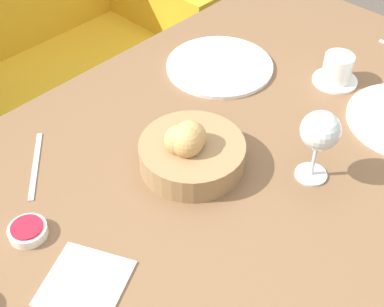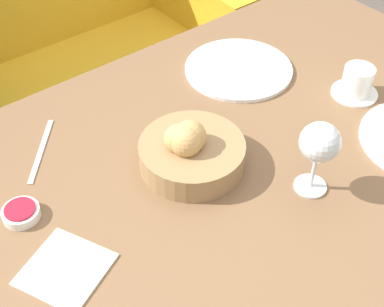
# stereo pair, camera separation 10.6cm
# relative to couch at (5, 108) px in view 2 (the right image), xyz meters

# --- Properties ---
(dining_table) EXTENTS (1.55, 0.92, 0.77)m
(dining_table) POSITION_rel_couch_xyz_m (0.10, -1.05, 0.36)
(dining_table) COLOR brown
(dining_table) RESTS_ON ground_plane
(couch) EXTENTS (1.76, 0.70, 0.88)m
(couch) POSITION_rel_couch_xyz_m (0.00, 0.00, 0.00)
(couch) COLOR gold
(couch) RESTS_ON ground_plane
(bread_basket) EXTENTS (0.21, 0.21, 0.11)m
(bread_basket) POSITION_rel_couch_xyz_m (0.06, -1.00, 0.49)
(bread_basket) COLOR #99754C
(bread_basket) RESTS_ON dining_table
(plate_far_center) EXTENTS (0.27, 0.27, 0.01)m
(plate_far_center) POSITION_rel_couch_xyz_m (0.36, -0.82, 0.46)
(plate_far_center) COLOR white
(plate_far_center) RESTS_ON dining_table
(wine_glass) EXTENTS (0.08, 0.08, 0.16)m
(wine_glass) POSITION_rel_couch_xyz_m (0.20, -1.20, 0.56)
(wine_glass) COLOR silver
(wine_glass) RESTS_ON dining_table
(coffee_cup) EXTENTS (0.11, 0.11, 0.07)m
(coffee_cup) POSITION_rel_couch_xyz_m (0.51, -1.06, 0.48)
(coffee_cup) COLOR white
(coffee_cup) RESTS_ON dining_table
(jam_bowl_berry) EXTENTS (0.07, 0.07, 0.02)m
(jam_bowl_berry) POSITION_rel_couch_xyz_m (-0.27, -0.92, 0.46)
(jam_bowl_berry) COLOR white
(jam_bowl_berry) RESTS_ON dining_table
(knife_silver) EXTENTS (0.13, 0.16, 0.00)m
(knife_silver) POSITION_rel_couch_xyz_m (-0.16, -0.78, 0.45)
(knife_silver) COLOR #B7B7BC
(knife_silver) RESTS_ON dining_table
(napkin) EXTENTS (0.17, 0.17, 0.00)m
(napkin) POSITION_rel_couch_xyz_m (-0.26, -1.07, 0.45)
(napkin) COLOR silver
(napkin) RESTS_ON dining_table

